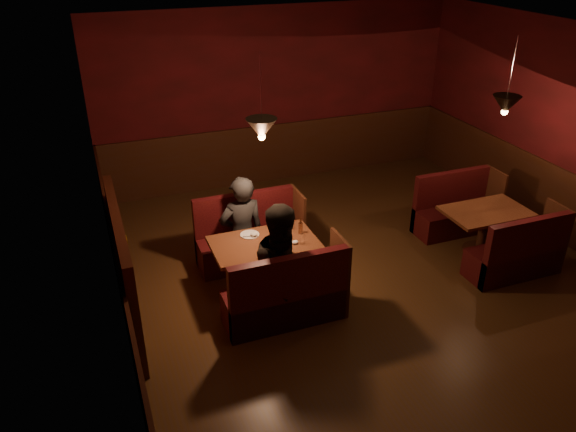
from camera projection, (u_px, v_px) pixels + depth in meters
name	position (u px, v px, depth m)	size (l,w,h in m)	color
room	(357.00, 210.00, 6.47)	(6.02, 7.02, 2.92)	#4D301D
main_table	(265.00, 253.00, 6.66)	(1.24, 0.75, 0.87)	#532815
main_bench_far	(250.00, 241.00, 7.34)	(1.36, 0.49, 0.93)	black
main_bench_near	(287.00, 300.00, 6.18)	(1.36, 0.49, 0.93)	black
second_table	(485.00, 221.00, 7.47)	(1.10, 0.71, 0.62)	#532815
second_bench_far	(455.00, 212.00, 8.11)	(1.22, 0.46, 0.87)	black
second_bench_near	(518.00, 257.00, 7.02)	(1.22, 0.46, 0.87)	black
diner_a	(241.00, 211.00, 6.98)	(0.59, 0.39, 1.62)	black
diner_b	(284.00, 249.00, 6.04)	(0.84, 0.65, 1.73)	black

